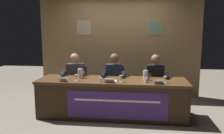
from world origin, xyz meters
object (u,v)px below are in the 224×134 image
(panelist_right, at_px, (155,78))
(nameplate_left, at_px, (64,80))
(water_cup_right, at_px, (146,80))
(chair_center, at_px, (115,88))
(conference_table, at_px, (112,93))
(juice_glass_left, at_px, (76,76))
(juice_glass_right, at_px, (165,78))
(water_cup_center, at_px, (101,80))
(panelist_left, at_px, (74,76))
(water_pitcher_right_side, at_px, (146,75))
(water_pitcher_left_side, at_px, (80,73))
(document_stack_center, at_px, (111,81))
(chair_left, at_px, (77,87))
(nameplate_right, at_px, (159,82))
(water_cup_left, at_px, (60,78))
(panelist_center, at_px, (114,77))
(juice_glass_center, at_px, (121,77))
(chair_right, at_px, (154,89))
(nameplate_center, at_px, (110,81))

(panelist_right, bearing_deg, nameplate_left, -158.62)
(water_cup_right, bearing_deg, chair_center, 130.64)
(conference_table, relative_size, panelist_right, 2.41)
(juice_glass_left, relative_size, juice_glass_right, 1.00)
(water_cup_center, height_order, water_cup_right, same)
(panelist_left, height_order, panelist_right, same)
(water_cup_center, bearing_deg, panelist_left, 137.98)
(panelist_right, distance_m, water_cup_right, 0.62)
(water_cup_center, xyz_separation_m, water_pitcher_right_side, (0.85, 0.27, 0.06))
(panelist_right, relative_size, water_pitcher_left_side, 5.80)
(document_stack_center, bearing_deg, chair_left, 139.33)
(juice_glass_left, bearing_deg, nameplate_right, -4.09)
(chair_left, bearing_deg, panelist_right, -6.46)
(chair_center, relative_size, water_pitcher_left_side, 4.25)
(water_cup_left, relative_size, nameplate_right, 0.47)
(water_cup_center, bearing_deg, chair_center, 76.93)
(conference_table, height_order, document_stack_center, document_stack_center)
(nameplate_left, bearing_deg, panelist_center, 37.90)
(panelist_right, distance_m, document_stack_center, 1.04)
(chair_left, height_order, water_cup_center, chair_left)
(panelist_center, xyz_separation_m, water_cup_right, (0.67, -0.58, 0.08))
(juice_glass_center, distance_m, water_pitcher_right_side, 0.53)
(chair_center, xyz_separation_m, juice_glass_center, (0.19, -0.79, 0.40))
(chair_center, height_order, panelist_center, panelist_center)
(chair_left, relative_size, water_cup_center, 10.49)
(water_cup_center, relative_size, chair_right, 0.10)
(chair_left, bearing_deg, water_cup_center, -49.96)
(panelist_right, bearing_deg, chair_right, 90.00)
(water_cup_center, bearing_deg, panelist_center, 72.96)
(water_cup_right, bearing_deg, chair_left, 153.31)
(chair_center, height_order, water_cup_right, chair_center)
(juice_glass_center, height_order, chair_right, chair_right)
(juice_glass_left, distance_m, nameplate_right, 1.56)
(juice_glass_left, height_order, juice_glass_center, same)
(nameplate_right, bearing_deg, document_stack_center, 170.81)
(chair_center, bearing_deg, panelist_center, -90.00)
(water_pitcher_left_side, bearing_deg, juice_glass_center, -17.55)
(chair_right, xyz_separation_m, juice_glass_right, (0.13, -0.75, 0.40))
(panelist_left, distance_m, water_pitcher_left_side, 0.41)
(nameplate_right, relative_size, water_pitcher_right_side, 0.86)
(water_cup_center, bearing_deg, document_stack_center, 17.17)
(water_cup_left, relative_size, panelist_center, 0.07)
(chair_center, distance_m, water_pitcher_right_side, 0.95)
(nameplate_left, bearing_deg, chair_center, 45.07)
(nameplate_right, bearing_deg, panelist_right, 90.84)
(panelist_right, distance_m, water_pitcher_left_side, 1.58)
(water_pitcher_left_side, bearing_deg, panelist_right, 11.82)
(nameplate_center, height_order, juice_glass_center, juice_glass_center)
(chair_left, height_order, juice_glass_left, chair_left)
(nameplate_right, distance_m, water_pitcher_right_side, 0.43)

